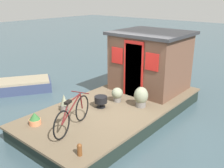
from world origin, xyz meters
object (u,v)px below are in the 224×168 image
at_px(potted_plant_geranium, 35,119).
at_px(charcoal_grill, 101,100).
at_px(mooring_bollard, 80,149).
at_px(houseboat_cabin, 150,61).
at_px(potted_plant_fern, 117,94).
at_px(potted_plant_ivy, 64,103).
at_px(potted_plant_basil, 141,97).
at_px(dinghy_boat, 8,87).
at_px(bicycle, 73,115).

distance_m(potted_plant_geranium, charcoal_grill, 1.93).
bearing_deg(mooring_bollard, houseboat_cabin, 13.70).
height_order(houseboat_cabin, potted_plant_fern, houseboat_cabin).
distance_m(potted_plant_ivy, mooring_bollard, 2.24).
relative_size(houseboat_cabin, potted_plant_ivy, 4.75).
relative_size(potted_plant_ivy, potted_plant_basil, 0.83).
bearing_deg(houseboat_cabin, dinghy_boat, 121.62).
relative_size(potted_plant_ivy, dinghy_boat, 0.15).
xyz_separation_m(charcoal_grill, mooring_bollard, (-2.04, -1.26, -0.08)).
bearing_deg(charcoal_grill, potted_plant_ivy, 143.46).
distance_m(potted_plant_ivy, charcoal_grill, 1.05).
xyz_separation_m(houseboat_cabin, potted_plant_ivy, (-3.11, 0.84, -0.76)).
bearing_deg(potted_plant_basil, bicycle, 166.00).
distance_m(houseboat_cabin, potted_plant_fern, 1.80).
distance_m(bicycle, potted_plant_fern, 2.02).
distance_m(houseboat_cabin, charcoal_grill, 2.41).
height_order(potted_plant_fern, dinghy_boat, potted_plant_fern).
bearing_deg(charcoal_grill, potted_plant_geranium, 162.76).
distance_m(houseboat_cabin, bicycle, 3.69).
height_order(bicycle, charcoal_grill, bicycle).
height_order(houseboat_cabin, bicycle, houseboat_cabin).
height_order(houseboat_cabin, mooring_bollard, houseboat_cabin).
distance_m(mooring_bollard, dinghy_boat, 5.81).
distance_m(bicycle, potted_plant_basil, 2.22).
xyz_separation_m(bicycle, potted_plant_ivy, (0.53, 0.95, -0.14)).
relative_size(bicycle, potted_plant_basil, 2.63).
distance_m(potted_plant_fern, potted_plant_geranium, 2.57).
xyz_separation_m(potted_plant_ivy, charcoal_grill, (0.84, -0.62, -0.01)).
distance_m(bicycle, potted_plant_geranium, 1.04).
xyz_separation_m(bicycle, charcoal_grill, (1.37, 0.32, -0.15)).
distance_m(charcoal_grill, dinghy_boat, 4.39).
distance_m(potted_plant_ivy, potted_plant_fern, 1.64).
height_order(potted_plant_basil, potted_plant_geranium, potted_plant_basil).
bearing_deg(potted_plant_geranium, mooring_bollard, -95.94).
bearing_deg(potted_plant_geranium, potted_plant_ivy, 2.89).
bearing_deg(houseboat_cabin, charcoal_grill, 174.61).
height_order(potted_plant_fern, mooring_bollard, potted_plant_fern).
height_order(potted_plant_basil, charcoal_grill, potted_plant_basil).
relative_size(bicycle, potted_plant_fern, 3.56).
bearing_deg(potted_plant_ivy, mooring_bollard, -122.34).
bearing_deg(potted_plant_fern, charcoal_grill, 171.53).
relative_size(bicycle, charcoal_grill, 4.25).
distance_m(houseboat_cabin, potted_plant_ivy, 3.31).
xyz_separation_m(potted_plant_basil, charcoal_grill, (-0.79, 0.86, -0.08)).
bearing_deg(potted_plant_fern, mooring_bollard, -156.38).
relative_size(houseboat_cabin, potted_plant_fern, 5.32).
bearing_deg(potted_plant_geranium, dinghy_boat, 70.72).
xyz_separation_m(mooring_bollard, dinghy_boat, (1.51, 5.60, -0.37)).
relative_size(potted_plant_basil, charcoal_grill, 1.62).
relative_size(bicycle, mooring_bollard, 5.85).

